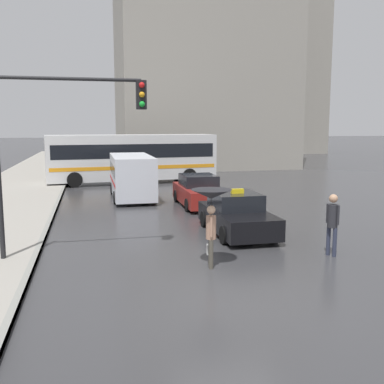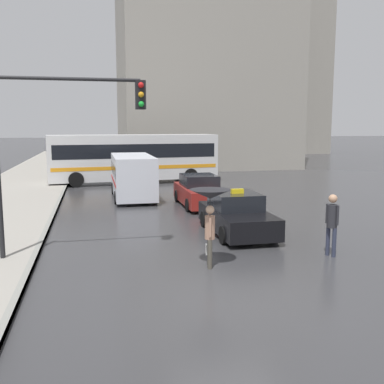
% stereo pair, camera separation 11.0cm
% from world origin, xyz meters
% --- Properties ---
extents(ground_plane, '(300.00, 300.00, 0.00)m').
position_xyz_m(ground_plane, '(0.00, 0.00, 0.00)').
color(ground_plane, '#38383A').
extents(taxi, '(1.91, 4.19, 1.61)m').
position_xyz_m(taxi, '(2.01, 5.81, 0.66)').
color(taxi, black).
rests_on(taxi, ground_plane).
extents(sedan_red, '(1.91, 4.32, 1.48)m').
position_xyz_m(sedan_red, '(2.05, 11.56, 0.68)').
color(sedan_red, maroon).
rests_on(sedan_red, ground_plane).
extents(ambulance_van, '(2.11, 5.61, 2.26)m').
position_xyz_m(ambulance_van, '(-0.88, 14.62, 1.26)').
color(ambulance_van, silver).
rests_on(ambulance_van, ground_plane).
extents(city_bus, '(11.37, 3.64, 3.22)m').
position_xyz_m(city_bus, '(-0.22, 21.22, 1.79)').
color(city_bus, silver).
rests_on(city_bus, ground_plane).
extents(pedestrian_with_umbrella, '(1.09, 1.09, 2.13)m').
position_xyz_m(pedestrian_with_umbrella, '(0.09, 2.23, 1.76)').
color(pedestrian_with_umbrella, '#4C473D').
rests_on(pedestrian_with_umbrella, ground_plane).
extents(pedestrian_man, '(0.39, 0.44, 1.84)m').
position_xyz_m(pedestrian_man, '(3.84, 2.52, 1.10)').
color(pedestrian_man, '#2D3347').
rests_on(pedestrian_man, ground_plane).
extents(traffic_light, '(4.11, 0.38, 5.36)m').
position_xyz_m(traffic_light, '(-3.75, 3.82, 3.77)').
color(traffic_light, black).
rests_on(traffic_light, ground_plane).
extents(building_tower_far, '(12.43, 8.05, 26.94)m').
position_xyz_m(building_tower_far, '(22.91, 51.39, 13.47)').
color(building_tower_far, gray).
rests_on(building_tower_far, ground_plane).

